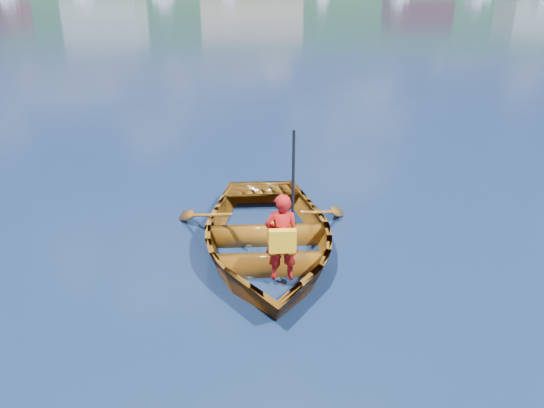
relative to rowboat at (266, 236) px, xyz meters
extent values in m
plane|color=#13253F|center=(-0.41, 0.07, -0.26)|extent=(600.00, 600.00, 0.00)
imported|color=brown|center=(0.00, 0.00, 0.00)|extent=(3.09, 4.16, 0.83)
imported|color=#B41414|center=(0.20, -0.89, 0.43)|extent=(0.45, 0.31, 1.18)
cube|color=#F4AD1A|center=(0.21, -1.01, 0.44)|extent=(0.35, 0.12, 0.30)
cube|color=#F4AD1A|center=(0.20, -0.77, 0.44)|extent=(0.34, 0.10, 0.30)
cube|color=#F4AD1A|center=(0.20, -0.89, 0.26)|extent=(0.31, 0.24, 0.05)
cylinder|color=black|center=(0.35, -0.73, 0.80)|extent=(0.04, 0.04, 1.93)
camera|label=1|loc=(0.07, -6.87, 3.42)|focal=35.00mm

